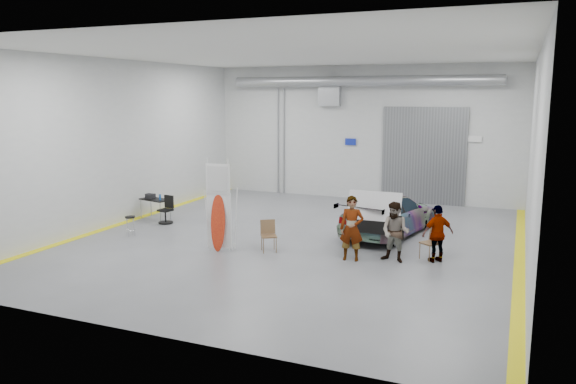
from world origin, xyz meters
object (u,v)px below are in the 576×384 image
at_px(person_c, 438,234).
at_px(office_chair, 166,211).
at_px(folding_chair_far, 430,249).
at_px(sedan_car, 389,214).
at_px(shop_stool, 130,226).
at_px(person_b, 395,232).
at_px(folding_chair_near, 269,242).
at_px(surfboard_display, 218,214).
at_px(person_a, 352,228).
at_px(work_table, 154,199).

height_order(person_c, office_chair, person_c).
height_order(folding_chair_far, office_chair, office_chair).
bearing_deg(office_chair, sedan_car, 20.86).
distance_m(sedan_car, shop_stool, 8.82).
distance_m(person_b, folding_chair_far, 1.22).
relative_size(folding_chair_near, office_chair, 0.94).
xyz_separation_m(surfboard_display, office_chair, (-3.65, 2.54, -0.71)).
relative_size(person_a, folding_chair_far, 1.97).
xyz_separation_m(shop_stool, office_chair, (-0.02, 2.11, 0.10)).
bearing_deg(person_b, folding_chair_far, 44.58).
height_order(person_a, work_table, person_a).
bearing_deg(person_c, folding_chair_near, -29.07).
distance_m(person_a, shop_stool, 7.69).
height_order(surfboard_display, work_table, surfboard_display).
height_order(person_c, work_table, person_c).
bearing_deg(work_table, surfboard_display, -33.82).
relative_size(shop_stool, office_chair, 0.68).
xyz_separation_m(work_table, office_chair, (0.91, -0.51, -0.31)).
xyz_separation_m(person_b, work_table, (-9.78, 2.09, -0.11)).
bearing_deg(sedan_car, person_b, 117.27).
height_order(sedan_car, office_chair, sedan_car).
relative_size(person_b, work_table, 1.33).
xyz_separation_m(surfboard_display, folding_chair_far, (6.12, 1.57, -0.86)).
bearing_deg(person_b, surfboard_display, -159.20).
bearing_deg(sedan_car, office_chair, 23.19).
bearing_deg(person_a, person_b, 8.24).
height_order(person_c, shop_stool, person_c).
relative_size(sedan_car, person_c, 2.91).
relative_size(folding_chair_near, work_table, 0.73).
relative_size(person_c, work_table, 1.27).
distance_m(person_b, person_c, 1.21).
bearing_deg(surfboard_display, office_chair, 140.54).
distance_m(sedan_car, person_a, 3.52).
bearing_deg(work_table, sedan_car, 6.83).
relative_size(folding_chair_far, shop_stool, 1.39).
xyz_separation_m(folding_chair_far, work_table, (-10.68, 1.48, 0.46)).
bearing_deg(person_c, folding_chair_far, -75.51).
bearing_deg(folding_chair_far, person_c, 1.14).
bearing_deg(office_chair, work_table, 160.28).
height_order(person_a, folding_chair_far, person_a).
xyz_separation_m(sedan_car, shop_stool, (-8.00, -3.70, -0.36)).
relative_size(person_a, person_b, 1.08).
height_order(person_b, folding_chair_far, person_b).
distance_m(person_a, folding_chair_far, 2.38).
xyz_separation_m(sedan_car, person_c, (1.99, -2.72, 0.13)).
relative_size(sedan_car, person_b, 2.77).
distance_m(person_c, folding_chair_far, 0.60).
bearing_deg(shop_stool, sedan_car, 24.81).
relative_size(work_table, office_chair, 1.29).
distance_m(folding_chair_far, work_table, 10.79).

